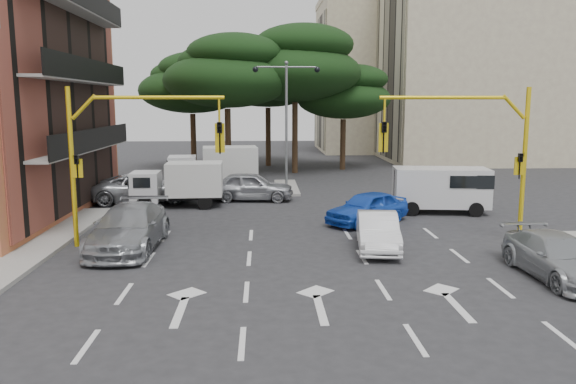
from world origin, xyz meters
name	(u,v)px	position (x,y,z in m)	size (l,w,h in m)	color
ground	(306,258)	(0.00, 0.00, 0.00)	(120.00, 120.00, 0.00)	#28282B
median_strip	(286,187)	(0.00, 16.00, 0.07)	(1.40, 6.00, 0.15)	gray
apartment_beige_near	(499,58)	(19.95, 32.00, 9.35)	(20.20, 12.15, 18.70)	tan
apartment_beige_far	(392,75)	(12.95, 44.00, 8.35)	(16.20, 12.15, 16.70)	tan
pine_left_near	(228,71)	(-3.94, 21.96, 7.60)	(9.15, 9.15, 10.23)	#382616
pine_center	(296,63)	(1.06, 23.96, 8.30)	(9.98, 9.98, 11.16)	#382616
pine_left_far	(193,83)	(-6.94, 25.96, 6.91)	(8.32, 8.32, 9.30)	#382616
pine_right	(344,92)	(5.06, 25.96, 6.22)	(7.49, 7.49, 8.37)	#382616
pine_back	(269,76)	(-0.94, 28.96, 7.60)	(9.15, 9.15, 10.23)	#382616
signal_mast_right	(480,143)	(6.80, 1.99, 3.88)	(5.79, 0.37, 6.00)	yellow
signal_mast_left	(120,144)	(-6.80, 1.99, 3.88)	(5.79, 0.37, 6.00)	yellow
street_lamp_center	(286,102)	(0.00, 16.00, 5.43)	(4.16, 0.36, 7.77)	slate
car_white_hatch	(378,231)	(2.76, 1.05, 0.68)	(1.44, 4.13, 1.36)	white
car_blue_compact	(367,208)	(3.21, 5.53, 0.73)	(1.71, 4.26, 1.45)	blue
car_silver_wagon	(129,228)	(-6.48, 1.50, 0.81)	(2.27, 5.59, 1.62)	#92959A
car_silver_cross_a	(144,188)	(-8.00, 11.50, 0.78)	(2.58, 5.59, 1.55)	#A4A6AB
car_silver_cross_b	(251,186)	(-2.16, 11.74, 0.80)	(1.89, 4.69, 1.60)	#989AA0
car_silver_parked	(558,257)	(7.65, -2.63, 0.68)	(1.90, 4.68, 1.36)	#9B9FA2
van_white	(440,190)	(7.29, 7.90, 1.14)	(2.06, 4.54, 2.27)	silver
box_truck_a	(178,185)	(-5.90, 10.00, 1.17)	(1.99, 4.75, 2.34)	silver
box_truck_b	(214,169)	(-4.50, 15.50, 1.35)	(2.31, 5.50, 2.71)	silver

